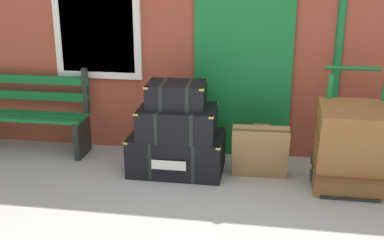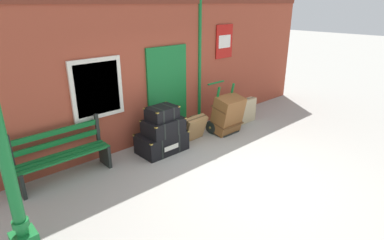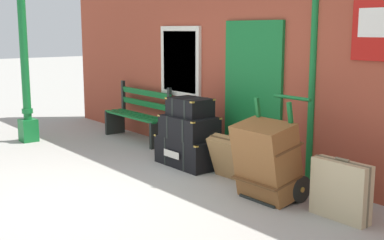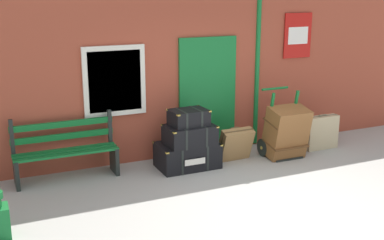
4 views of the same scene
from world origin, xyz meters
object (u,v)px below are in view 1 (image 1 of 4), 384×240
object	(u,v)px
steamer_trunk_middle	(177,122)
large_brown_trunk	(352,149)
platform_bench	(23,115)
porters_trolley	(348,161)
steamer_trunk_base	(177,153)
steamer_trunk_top	(177,95)
suitcase_cream	(260,152)

from	to	relation	value
steamer_trunk_middle	large_brown_trunk	bearing A→B (deg)	-7.44
platform_bench	porters_trolley	size ratio (longest dim) A/B	1.33
steamer_trunk_middle	steamer_trunk_base	bearing A→B (deg)	108.98
steamer_trunk_base	porters_trolley	xyz separation A→B (m)	(1.77, -0.11, 0.06)
platform_bench	steamer_trunk_top	xyz separation A→B (m)	(1.95, -0.36, 0.43)
platform_bench	porters_trolley	distance (m)	3.75
porters_trolley	steamer_trunk_middle	bearing A→B (deg)	178.21
steamer_trunk_top	suitcase_cream	xyz separation A→B (m)	(0.88, -0.01, -0.57)
suitcase_cream	steamer_trunk_base	bearing A→B (deg)	177.17
steamer_trunk_base	steamer_trunk_middle	xyz separation A→B (m)	(0.02, -0.05, 0.37)
steamer_trunk_base	large_brown_trunk	distance (m)	1.81
steamer_trunk_middle	large_brown_trunk	size ratio (longest dim) A/B	0.87
platform_bench	suitcase_cream	size ratio (longest dim) A/B	2.67
porters_trolley	large_brown_trunk	xyz separation A→B (m)	(-0.00, -0.17, 0.20)
platform_bench	steamer_trunk_middle	world-z (taller)	platform_bench
steamer_trunk_base	porters_trolley	world-z (taller)	porters_trolley
steamer_trunk_middle	suitcase_cream	xyz separation A→B (m)	(0.87, 0.01, -0.28)
porters_trolley	large_brown_trunk	size ratio (longest dim) A/B	1.27
steamer_trunk_base	platform_bench	bearing A→B (deg)	170.60
porters_trolley	large_brown_trunk	world-z (taller)	porters_trolley
porters_trolley	large_brown_trunk	distance (m)	0.27
steamer_trunk_top	porters_trolley	size ratio (longest dim) A/B	0.53
platform_bench	steamer_trunk_middle	distance (m)	2.01
steamer_trunk_top	suitcase_cream	size ratio (longest dim) A/B	1.05
large_brown_trunk	steamer_trunk_top	bearing A→B (deg)	171.94
steamer_trunk_base	steamer_trunk_top	bearing A→B (deg)	-76.20
steamer_trunk_middle	large_brown_trunk	distance (m)	1.77
steamer_trunk_base	large_brown_trunk	size ratio (longest dim) A/B	1.07
steamer_trunk_base	suitcase_cream	bearing A→B (deg)	-2.83
steamer_trunk_top	large_brown_trunk	size ratio (longest dim) A/B	0.66
steamer_trunk_base	steamer_trunk_top	xyz separation A→B (m)	(0.01, -0.03, 0.66)
steamer_trunk_base	steamer_trunk_middle	world-z (taller)	steamer_trunk_middle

